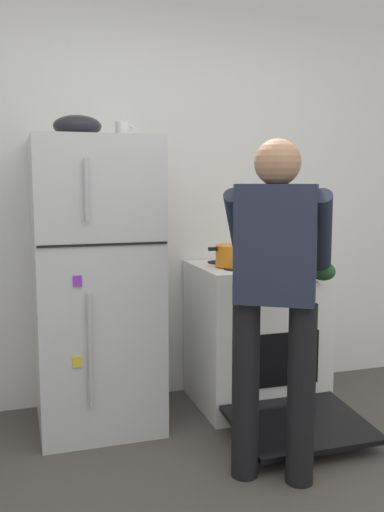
{
  "coord_description": "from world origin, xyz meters",
  "views": [
    {
      "loc": [
        -0.94,
        -1.64,
        1.41
      ],
      "look_at": [
        0.0,
        1.32,
        1.0
      ],
      "focal_mm": 39.69,
      "sensor_mm": 36.0,
      "label": 1
    }
  ],
  "objects_px": {
    "red_pot": "(236,255)",
    "coffee_mug": "(123,130)",
    "refrigerator": "(96,284)",
    "stove_range": "(256,336)",
    "pepper_mill": "(285,244)",
    "mixing_bowl": "(77,126)",
    "person_cook": "(276,280)"
  },
  "relations": [
    {
      "from": "refrigerator",
      "to": "pepper_mill",
      "type": "bearing_deg",
      "value": 8.74
    },
    {
      "from": "stove_range",
      "to": "pepper_mill",
      "type": "relative_size",
      "value": 6.62
    },
    {
      "from": "person_cook",
      "to": "mixing_bowl",
      "type": "relative_size",
      "value": 6.08
    },
    {
      "from": "red_pot",
      "to": "coffee_mug",
      "type": "distance_m",
      "value": 0.99
    },
    {
      "from": "pepper_mill",
      "to": "coffee_mug",
      "type": "bearing_deg",
      "value": -172.38
    },
    {
      "from": "refrigerator",
      "to": "person_cook",
      "type": "xyz_separation_m",
      "value": [
        0.71,
        -0.87,
        0.13
      ]
    },
    {
      "from": "coffee_mug",
      "to": "mixing_bowl",
      "type": "xyz_separation_m",
      "value": [
        -0.26,
        -0.05,
        0.01
      ]
    },
    {
      "from": "red_pot",
      "to": "mixing_bowl",
      "type": "height_order",
      "value": "mixing_bowl"
    },
    {
      "from": "coffee_mug",
      "to": "red_pot",
      "type": "bearing_deg",
      "value": -8.6
    },
    {
      "from": "coffee_mug",
      "to": "mixing_bowl",
      "type": "height_order",
      "value": "mixing_bowl"
    },
    {
      "from": "stove_range",
      "to": "red_pot",
      "type": "height_order",
      "value": "red_pot"
    },
    {
      "from": "red_pot",
      "to": "mixing_bowl",
      "type": "relative_size",
      "value": 1.31
    },
    {
      "from": "refrigerator",
      "to": "pepper_mill",
      "type": "height_order",
      "value": "refrigerator"
    },
    {
      "from": "stove_range",
      "to": "red_pot",
      "type": "relative_size",
      "value": 3.52
    },
    {
      "from": "pepper_mill",
      "to": "mixing_bowl",
      "type": "relative_size",
      "value": 0.7
    },
    {
      "from": "person_cook",
      "to": "red_pot",
      "type": "xyz_separation_m",
      "value": [
        0.13,
        0.82,
        0.01
      ]
    },
    {
      "from": "red_pot",
      "to": "pepper_mill",
      "type": "bearing_deg",
      "value": 28.52
    },
    {
      "from": "refrigerator",
      "to": "coffee_mug",
      "type": "distance_m",
      "value": 0.89
    },
    {
      "from": "stove_range",
      "to": "coffee_mug",
      "type": "height_order",
      "value": "coffee_mug"
    },
    {
      "from": "stove_range",
      "to": "person_cook",
      "type": "bearing_deg",
      "value": -108.86
    },
    {
      "from": "refrigerator",
      "to": "red_pot",
      "type": "height_order",
      "value": "refrigerator"
    },
    {
      "from": "stove_range",
      "to": "coffee_mug",
      "type": "xyz_separation_m",
      "value": [
        -0.82,
        0.07,
        1.26
      ]
    },
    {
      "from": "stove_range",
      "to": "person_cook",
      "type": "xyz_separation_m",
      "value": [
        -0.29,
        -0.86,
        0.52
      ]
    },
    {
      "from": "refrigerator",
      "to": "stove_range",
      "type": "height_order",
      "value": "refrigerator"
    },
    {
      "from": "coffee_mug",
      "to": "pepper_mill",
      "type": "height_order",
      "value": "coffee_mug"
    },
    {
      "from": "stove_range",
      "to": "refrigerator",
      "type": "bearing_deg",
      "value": 179.0
    },
    {
      "from": "stove_range",
      "to": "coffee_mug",
      "type": "distance_m",
      "value": 1.51
    },
    {
      "from": "stove_range",
      "to": "pepper_mill",
      "type": "bearing_deg",
      "value": 35.98
    },
    {
      "from": "refrigerator",
      "to": "pepper_mill",
      "type": "xyz_separation_m",
      "value": [
        1.3,
        0.2,
        0.17
      ]
    },
    {
      "from": "red_pot",
      "to": "coffee_mug",
      "type": "relative_size",
      "value": 3.07
    },
    {
      "from": "person_cook",
      "to": "mixing_bowl",
      "type": "distance_m",
      "value": 1.4
    },
    {
      "from": "pepper_mill",
      "to": "person_cook",
      "type": "bearing_deg",
      "value": -118.89
    }
  ]
}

